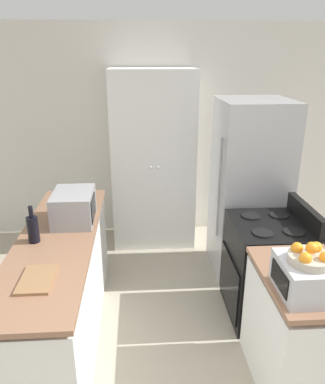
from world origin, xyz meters
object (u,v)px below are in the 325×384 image
object	(u,v)px
stove	(266,269)
fruit_bowl	(310,256)
toaster_oven	(306,277)
refrigerator	(249,190)
pantry_cabinet	(153,160)
wine_bottle	(33,229)
microwave	(74,207)

from	to	relation	value
stove	fruit_bowl	distance (m)	1.20
stove	toaster_oven	size ratio (longest dim) A/B	2.88
refrigerator	fruit_bowl	xyz separation A→B (m)	(-0.15, -1.73, 0.23)
stove	toaster_oven	distance (m)	1.11
pantry_cabinet	fruit_bowl	bearing A→B (deg)	-71.93
wine_bottle	toaster_oven	bearing A→B (deg)	-23.31
stove	microwave	bearing A→B (deg)	174.18
toaster_oven	fruit_bowl	size ratio (longest dim) A/B	1.43
wine_bottle	fruit_bowl	world-z (taller)	fruit_bowl
pantry_cabinet	stove	xyz separation A→B (m)	(0.94, -1.51, -0.59)
stove	wine_bottle	xyz separation A→B (m)	(-1.93, -0.18, 0.55)
wine_bottle	stove	bearing A→B (deg)	5.46
fruit_bowl	toaster_oven	bearing A→B (deg)	105.63
refrigerator	toaster_oven	distance (m)	1.73
microwave	toaster_oven	xyz separation A→B (m)	(1.54, -1.13, -0.03)
fruit_bowl	wine_bottle	bearing A→B (deg)	156.49
stove	fruit_bowl	bearing A→B (deg)	-97.65
wine_bottle	toaster_oven	size ratio (longest dim) A/B	0.81
fruit_bowl	refrigerator	bearing A→B (deg)	84.99
refrigerator	microwave	world-z (taller)	refrigerator
refrigerator	wine_bottle	world-z (taller)	refrigerator
refrigerator	fruit_bowl	size ratio (longest dim) A/B	7.19
pantry_cabinet	wine_bottle	bearing A→B (deg)	-120.25
pantry_cabinet	stove	world-z (taller)	pantry_cabinet
pantry_cabinet	toaster_oven	size ratio (longest dim) A/B	5.73
microwave	fruit_bowl	world-z (taller)	fruit_bowl
wine_bottle	fruit_bowl	size ratio (longest dim) A/B	1.15
microwave	wine_bottle	distance (m)	0.44
stove	refrigerator	xyz separation A→B (m)	(0.02, 0.76, 0.47)
stove	pantry_cabinet	bearing A→B (deg)	121.81
toaster_oven	wine_bottle	bearing A→B (deg)	156.69
pantry_cabinet	toaster_oven	bearing A→B (deg)	-71.93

